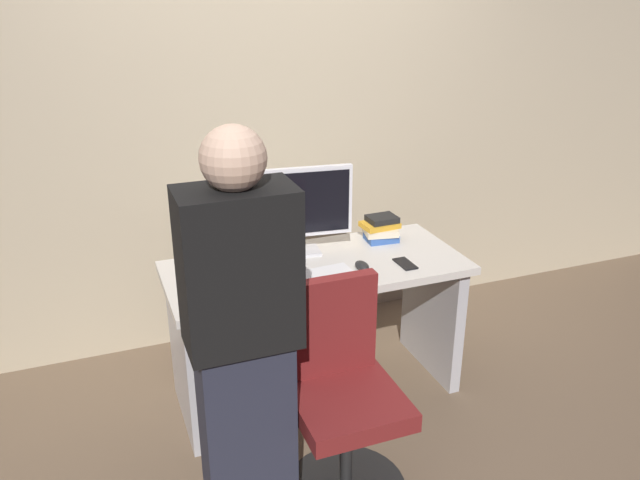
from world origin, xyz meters
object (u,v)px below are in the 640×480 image
(mouse, at_px, (362,266))
(keyboard, at_px, (309,277))
(book_stack, at_px, (381,229))
(desk, at_px, (316,305))
(person_at_desk, at_px, (243,344))
(office_chair, at_px, (342,402))
(cup_near_keyboard, at_px, (236,276))
(cell_phone, at_px, (405,264))
(cup_by_monitor, at_px, (219,258))
(monitor, at_px, (300,206))

(mouse, bearing_deg, keyboard, -176.73)
(mouse, distance_m, book_stack, 0.39)
(desk, height_order, person_at_desk, person_at_desk)
(office_chair, relative_size, mouse, 9.40)
(office_chair, bearing_deg, book_stack, 55.70)
(desk, xyz_separation_m, book_stack, (0.44, 0.17, 0.29))
(desk, bearing_deg, keyboard, -122.96)
(cup_near_keyboard, height_order, cell_phone, cup_near_keyboard)
(cup_by_monitor, relative_size, book_stack, 0.45)
(desk, height_order, keyboard, keyboard)
(desk, xyz_separation_m, monitor, (-0.03, 0.16, 0.48))
(office_chair, bearing_deg, desk, 78.23)
(desk, height_order, cell_phone, cell_phone)
(book_stack, bearing_deg, office_chair, -124.30)
(mouse, bearing_deg, person_at_desk, -140.72)
(person_at_desk, bearing_deg, cup_near_keyboard, 78.24)
(cup_near_keyboard, xyz_separation_m, book_stack, (0.86, 0.26, 0.01))
(office_chair, xyz_separation_m, mouse, (0.33, 0.54, 0.34))
(person_at_desk, relative_size, cup_near_keyboard, 15.89)
(monitor, relative_size, keyboard, 1.26)
(cup_near_keyboard, bearing_deg, cup_by_monitor, 96.43)
(cup_by_monitor, distance_m, book_stack, 0.89)
(cell_phone, bearing_deg, keyboard, 177.74)
(mouse, bearing_deg, cup_by_monitor, 157.24)
(monitor, bearing_deg, office_chair, -97.64)
(mouse, bearing_deg, cup_near_keyboard, 176.75)
(keyboard, height_order, book_stack, book_stack)
(book_stack, bearing_deg, person_at_desk, -137.50)
(person_at_desk, bearing_deg, monitor, 59.37)
(cup_near_keyboard, distance_m, book_stack, 0.90)
(cup_near_keyboard, height_order, book_stack, book_stack)
(keyboard, bearing_deg, mouse, 0.11)
(monitor, distance_m, cup_by_monitor, 0.48)
(office_chair, height_order, cup_near_keyboard, office_chair)
(keyboard, relative_size, cell_phone, 2.99)
(mouse, relative_size, cup_by_monitor, 1.11)
(book_stack, bearing_deg, keyboard, -149.17)
(office_chair, distance_m, monitor, 1.02)
(desk, distance_m, cup_by_monitor, 0.55)
(desk, distance_m, monitor, 0.51)
(monitor, height_order, cup_near_keyboard, monitor)
(keyboard, bearing_deg, office_chair, -98.25)
(office_chair, distance_m, keyboard, 0.62)
(monitor, bearing_deg, keyboard, -102.01)
(keyboard, relative_size, cup_by_monitor, 4.76)
(cup_by_monitor, bearing_deg, desk, -17.51)
(person_at_desk, height_order, book_stack, person_at_desk)
(cup_by_monitor, height_order, book_stack, book_stack)
(desk, height_order, book_stack, book_stack)
(office_chair, xyz_separation_m, person_at_desk, (-0.42, -0.07, 0.41))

